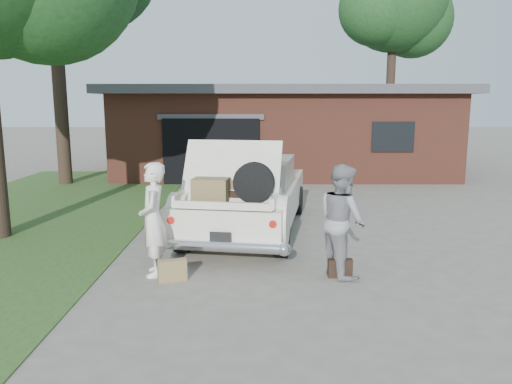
{
  "coord_description": "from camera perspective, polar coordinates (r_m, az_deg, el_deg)",
  "views": [
    {
      "loc": [
        0.02,
        -8.52,
        2.77
      ],
      "look_at": [
        0.0,
        0.6,
        1.1
      ],
      "focal_mm": 35.0,
      "sensor_mm": 36.0,
      "label": 1
    }
  ],
  "objects": [
    {
      "name": "house",
      "position": [
        20.04,
        2.9,
        7.24
      ],
      "size": [
        12.8,
        7.8,
        3.3
      ],
      "color": "brown",
      "rests_on": "ground"
    },
    {
      "name": "woman_right",
      "position": [
        8.05,
        9.81,
        -3.19
      ],
      "size": [
        0.96,
        1.07,
        1.81
      ],
      "primitive_type": "imported",
      "rotation": [
        0.0,
        0.0,
        1.95
      ],
      "color": "gray",
      "rests_on": "ground"
    },
    {
      "name": "woman_left",
      "position": [
        8.1,
        -11.69,
        -3.1
      ],
      "size": [
        0.53,
        0.72,
        1.83
      ],
      "primitive_type": "imported",
      "rotation": [
        0.0,
        0.0,
        -1.42
      ],
      "color": "white",
      "rests_on": "ground"
    },
    {
      "name": "sedan",
      "position": [
        10.66,
        -0.91,
        -0.32
      ],
      "size": [
        2.87,
        5.63,
        2.06
      ],
      "rotation": [
        0.0,
        0.0,
        -0.16
      ],
      "color": "white",
      "rests_on": "ground"
    },
    {
      "name": "grass_strip",
      "position": [
        13.07,
        -24.89,
        -2.79
      ],
      "size": [
        6.0,
        16.0,
        0.02
      ],
      "primitive_type": "cube",
      "color": "#2D4C1E",
      "rests_on": "ground"
    },
    {
      "name": "tree_right",
      "position": [
        27.26,
        15.67,
        19.79
      ],
      "size": [
        5.97,
        5.19,
        10.33
      ],
      "color": "#38281E",
      "rests_on": "ground"
    },
    {
      "name": "ground",
      "position": [
        8.96,
        -0.01,
        -7.63
      ],
      "size": [
        90.0,
        90.0,
        0.0
      ],
      "primitive_type": "plane",
      "color": "gray",
      "rests_on": "ground"
    },
    {
      "name": "suitcase_right",
      "position": [
        8.14,
        9.59,
        -8.58
      ],
      "size": [
        0.39,
        0.14,
        0.3
      ],
      "primitive_type": "cube",
      "rotation": [
        0.0,
        0.0,
        0.04
      ],
      "color": "black",
      "rests_on": "ground"
    },
    {
      "name": "suitcase_left",
      "position": [
        7.96,
        -9.53,
        -8.84
      ],
      "size": [
        0.46,
        0.28,
        0.34
      ],
      "primitive_type": "cube",
      "rotation": [
        0.0,
        0.0,
        0.34
      ],
      "color": "#987C4D",
      "rests_on": "ground"
    }
  ]
}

